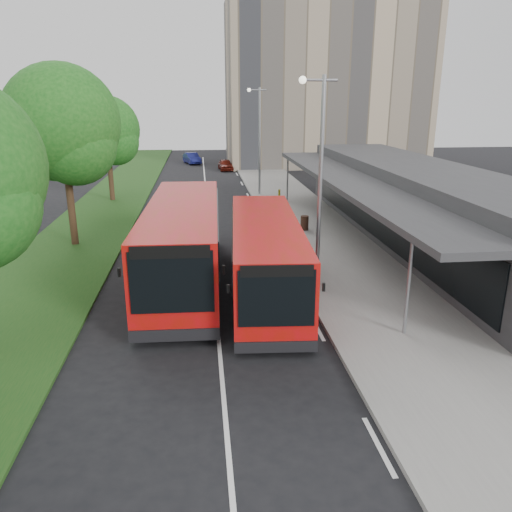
{
  "coord_description": "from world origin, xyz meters",
  "views": [
    {
      "loc": [
        -0.4,
        -16.85,
        7.28
      ],
      "look_at": [
        1.63,
        1.4,
        1.5
      ],
      "focal_mm": 35.0,
      "sensor_mm": 36.0,
      "label": 1
    }
  ],
  "objects": [
    {
      "name": "tree_mid",
      "position": [
        -7.01,
        9.05,
        5.83
      ],
      "size": [
        5.62,
        5.62,
        9.03
      ],
      "color": "#352415",
      "rests_on": "ground"
    },
    {
      "name": "lane_centre_line",
      "position": [
        0.0,
        15.0,
        0.01
      ],
      "size": [
        0.12,
        70.0,
        0.01
      ],
      "primitive_type": "cube",
      "color": "silver",
      "rests_on": "ground"
    },
    {
      "name": "car_near",
      "position": [
        2.31,
        37.07,
        0.59
      ],
      "size": [
        1.65,
        3.56,
        1.18
      ],
      "primitive_type": "imported",
      "rotation": [
        0.0,
        0.0,
        0.07
      ],
      "color": "#5A140C",
      "rests_on": "ground"
    },
    {
      "name": "car_far",
      "position": [
        -1.33,
        43.27,
        0.63
      ],
      "size": [
        2.33,
        4.06,
        1.27
      ],
      "primitive_type": "imported",
      "rotation": [
        0.0,
        0.0,
        0.27
      ],
      "color": "navy",
      "rests_on": "ground"
    },
    {
      "name": "office_block",
      "position": [
        14.0,
        42.0,
        9.0
      ],
      "size": [
        22.0,
        12.0,
        18.0
      ],
      "primitive_type": "cube",
      "color": "tan",
      "rests_on": "ground"
    },
    {
      "name": "bus_main",
      "position": [
        1.97,
        1.19,
        1.5
      ],
      "size": [
        3.31,
        10.49,
        2.93
      ],
      "rotation": [
        0.0,
        0.0,
        -0.07
      ],
      "color": "red",
      "rests_on": "ground"
    },
    {
      "name": "bus_second",
      "position": [
        -1.16,
        2.84,
        1.69
      ],
      "size": [
        3.35,
        11.74,
        3.3
      ],
      "rotation": [
        0.0,
        0.0,
        -0.03
      ],
      "color": "red",
      "rests_on": "ground"
    },
    {
      "name": "lamp_post_far",
      "position": [
        4.12,
        22.0,
        4.72
      ],
      "size": [
        1.44,
        0.28,
        8.0
      ],
      "color": "gray",
      "rests_on": "pavement"
    },
    {
      "name": "station_building",
      "position": [
        10.86,
        8.0,
        2.04
      ],
      "size": [
        7.7,
        26.0,
        4.0
      ],
      "color": "#2E2E30",
      "rests_on": "ground"
    },
    {
      "name": "tree_far",
      "position": [
        -7.01,
        21.05,
        4.9
      ],
      "size": [
        4.72,
        4.72,
        7.59
      ],
      "color": "#352415",
      "rests_on": "ground"
    },
    {
      "name": "grass_verge",
      "position": [
        -7.0,
        20.0,
        0.05
      ],
      "size": [
        5.0,
        80.0,
        0.1
      ],
      "primitive_type": "cube",
      "color": "#174315",
      "rests_on": "ground"
    },
    {
      "name": "litter_bin",
      "position": [
        5.41,
        10.33,
        0.56
      ],
      "size": [
        0.51,
        0.51,
        0.81
      ],
      "primitive_type": "cylinder",
      "rotation": [
        0.0,
        0.0,
        0.14
      ],
      "color": "#331F15",
      "rests_on": "pavement"
    },
    {
      "name": "kerb_dashes",
      "position": [
        3.3,
        19.0,
        0.01
      ],
      "size": [
        0.12,
        56.0,
        0.01
      ],
      "color": "silver",
      "rests_on": "ground"
    },
    {
      "name": "pavement",
      "position": [
        6.0,
        20.0,
        0.07
      ],
      "size": [
        5.0,
        80.0,
        0.15
      ],
      "primitive_type": "cube",
      "color": "gray",
      "rests_on": "ground"
    },
    {
      "name": "ground",
      "position": [
        0.0,
        0.0,
        0.0
      ],
      "size": [
        120.0,
        120.0,
        0.0
      ],
      "primitive_type": "plane",
      "color": "black",
      "rests_on": "ground"
    },
    {
      "name": "lamp_post_near",
      "position": [
        4.12,
        2.0,
        4.72
      ],
      "size": [
        1.44,
        0.28,
        8.0
      ],
      "color": "gray",
      "rests_on": "pavement"
    },
    {
      "name": "bollard",
      "position": [
        5.18,
        18.19,
        0.64
      ],
      "size": [
        0.2,
        0.2,
        0.98
      ],
      "primitive_type": "cylinder",
      "rotation": [
        0.0,
        0.0,
        0.32
      ],
      "color": "yellow",
      "rests_on": "pavement"
    }
  ]
}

